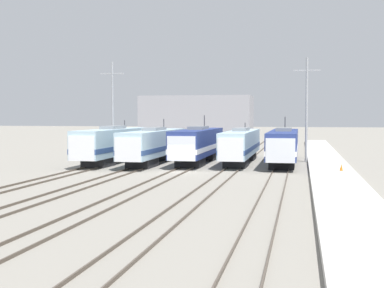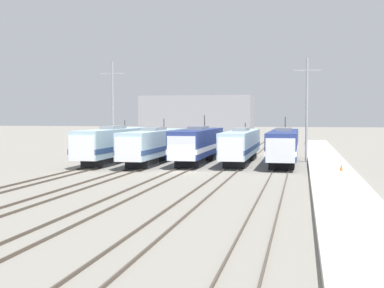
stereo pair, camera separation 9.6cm
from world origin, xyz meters
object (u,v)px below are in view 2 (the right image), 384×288
locomotive_center_left (153,145)px  locomotive_far_right (284,145)px  locomotive_far_left (112,144)px  traffic_cone (341,167)px  catenary_tower_left (113,108)px  catenary_tower_right (307,107)px  locomotive_center_right (241,145)px  locomotive_center (198,144)px

locomotive_center_left → locomotive_far_right: locomotive_far_right is taller
locomotive_far_left → traffic_cone: size_ratio=29.36×
locomotive_center_left → catenary_tower_left: bearing=140.2°
locomotive_far_right → catenary_tower_right: (2.46, 3.38, 4.24)m
locomotive_center_right → traffic_cone: size_ratio=30.77×
locomotive_center_right → catenary_tower_left: 17.03m
locomotive_center → catenary_tower_left: bearing=159.8°
locomotive_center_left → catenary_tower_right: catenary_tower_right is taller
locomotive_far_left → locomotive_center_right: locomotive_far_left is taller
locomotive_center_left → locomotive_center_right: 9.72m
locomotive_center → catenary_tower_left: (-11.45, 4.21, 4.18)m
catenary_tower_left → locomotive_center_right: bearing=-11.4°
catenary_tower_left → traffic_cone: catenary_tower_left is taller
locomotive_center_right → locomotive_center_left: bearing=-166.0°
catenary_tower_left → catenary_tower_right: size_ratio=1.00×
locomotive_far_right → catenary_tower_right: bearing=53.9°
locomotive_center_left → catenary_tower_right: size_ratio=1.59×
locomotive_far_left → locomotive_center_left: bearing=3.6°
locomotive_far_left → locomotive_center: (9.43, 1.70, -0.02)m
locomotive_far_left → locomotive_center: 9.58m
locomotive_center_left → catenary_tower_right: bearing=18.7°
locomotive_center_left → catenary_tower_right: (16.60, 5.61, 4.23)m
locomotive_far_left → locomotive_center_right: bearing=10.6°
locomotive_center_right → catenary_tower_left: catenary_tower_left is taller
locomotive_far_left → locomotive_far_right: locomotive_far_right is taller
locomotive_center_right → locomotive_far_right: (4.71, -0.12, 0.01)m
locomotive_far_right → catenary_tower_right: size_ratio=1.64×
locomotive_far_right → traffic_cone: bearing=-61.6°
locomotive_center → catenary_tower_right: catenary_tower_right is taller
traffic_cone → locomotive_far_left: bearing=162.8°
locomotive_center_left → locomotive_center_right: bearing=14.0°
locomotive_center → locomotive_center_right: bearing=11.4°
locomotive_center_left → locomotive_center_right: locomotive_center_left is taller
locomotive_far_left → locomotive_far_right: bearing=7.6°
catenary_tower_right → traffic_cone: (2.95, -13.40, -5.58)m
locomotive_far_right → locomotive_center: bearing=-175.0°
locomotive_far_right → traffic_cone: size_ratio=31.89×
locomotive_far_right → catenary_tower_left: (-20.88, 3.38, 4.24)m
locomotive_far_left → locomotive_far_right: size_ratio=0.92×
locomotive_far_left → catenary_tower_left: bearing=108.9°
locomotive_center → locomotive_center_left: bearing=-163.5°
locomotive_far_right → catenary_tower_right: 5.95m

